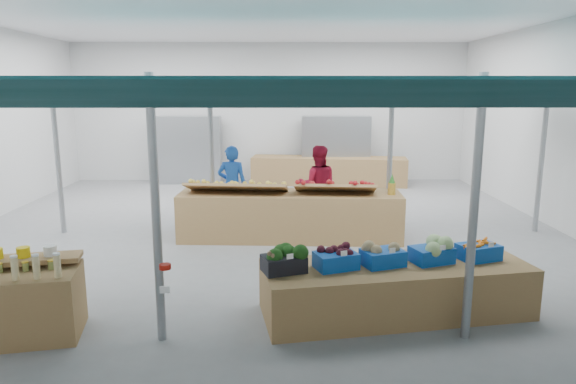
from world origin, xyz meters
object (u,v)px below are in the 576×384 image
veg_counter (395,289)px  vendor_left (232,185)px  fruit_counter (290,216)px  vendor_right (318,185)px

veg_counter → vendor_left: bearing=109.6°
fruit_counter → vendor_left: bearing=140.1°
fruit_counter → veg_counter: bearing=-66.2°
fruit_counter → vendor_left: size_ratio=2.50×
fruit_counter → vendor_right: (0.60, 1.10, 0.39)m
veg_counter → vendor_right: bearing=89.2°
veg_counter → vendor_left: vendor_left is taller
fruit_counter → vendor_right: 1.31m
vendor_left → vendor_right: bearing=-177.4°
veg_counter → vendor_right: vendor_right is taller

